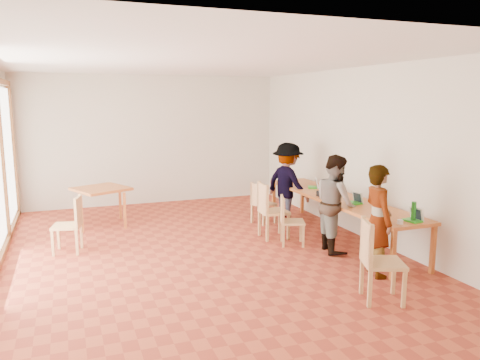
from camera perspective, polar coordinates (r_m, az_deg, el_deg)
The scene contains 24 objects.
ground at distance 7.63m, azimuth -5.02°, elevation -8.83°, with size 8.00×8.00×0.00m, color #AA4429.
wall_back at distance 11.18m, azimuth -10.65°, elevation 4.82°, with size 6.00×0.10×3.00m, color beige.
wall_front at distance 3.65m, azimuth 11.72°, elevation -5.10°, with size 6.00×0.10×3.00m, color beige.
wall_right at distance 8.58m, azimuth 14.54°, elevation 3.24°, with size 0.10×8.00×3.00m, color beige.
ceiling at distance 7.26m, azimuth -5.38°, elevation 14.40°, with size 6.00×8.00×0.04m, color white.
communal_table at distance 8.36m, azimuth 11.84°, elevation -2.36°, with size 0.80×4.00×0.75m.
side_table at distance 9.45m, azimuth -16.58°, elevation -1.38°, with size 0.90×0.90×0.75m.
chair_near at distance 5.92m, azimuth 16.11°, elevation -8.45°, with size 0.61×0.61×0.53m.
chair_mid at distance 8.24m, azimuth 3.48°, elevation -3.01°, with size 0.48×0.48×0.53m.
chair_far at distance 7.92m, azimuth 5.79°, elevation -4.31°, with size 0.50×0.50×0.44m.
chair_empty at distance 9.21m, azimuth 2.52°, elevation -2.33°, with size 0.49×0.49×0.43m.
chair_spare at distance 7.96m, azimuth -19.74°, elevation -4.41°, with size 0.51×0.51×0.48m.
person_near at distance 6.74m, azimuth 16.47°, elevation -4.78°, with size 0.57×0.37×1.56m, color gray.
person_mid at distance 7.68m, azimuth 11.56°, elevation -2.78°, with size 0.76×0.60×1.57m, color gray.
person_far at distance 9.24m, azimuth 5.82°, elevation -0.42°, with size 1.04×0.60×1.61m, color gray.
laptop_near at distance 7.00m, azimuth 20.48°, elevation -4.27°, with size 0.24×0.26×0.20m.
laptop_mid at distance 7.90m, azimuth 13.94°, elevation -2.40°, with size 0.23×0.26×0.19m.
laptop_far at distance 9.13m, azimuth 9.07°, elevation -0.61°, with size 0.27×0.28×0.19m.
yellow_mug at distance 8.15m, azimuth 11.69°, elevation -1.97°, with size 0.13×0.13×0.10m, color yellow.
green_bottle at distance 6.95m, azimuth 20.40°, elevation -3.64°, with size 0.07×0.07×0.28m, color #18731B.
clear_glass at distance 8.86m, azimuth 11.77°, elevation -1.07°, with size 0.07×0.07×0.09m, color silver.
condiment_cup at distance 6.77m, azimuth 18.94°, elevation -4.86°, with size 0.08×0.08×0.06m, color white.
pink_phone at distance 9.26m, azimuth 6.23°, elevation -0.70°, with size 0.05×0.10×0.01m, color #BD3657.
black_pouch at distance 8.31m, azimuth 10.19°, elevation -1.72°, with size 0.16×0.26×0.09m, color black.
Camera 1 is at (-1.90, -6.98, 2.42)m, focal length 35.00 mm.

